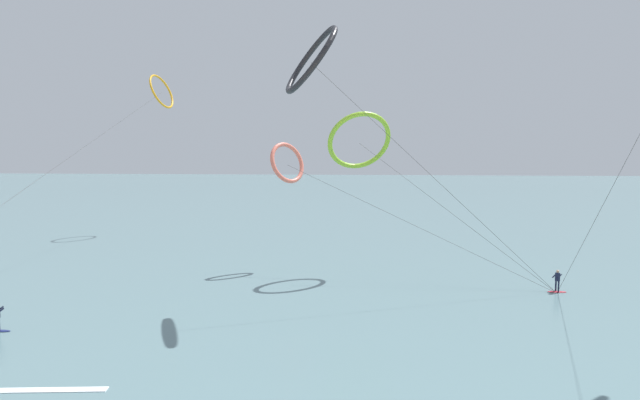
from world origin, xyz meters
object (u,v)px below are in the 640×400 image
object	(u,v)px
kite_lime	(359,141)
kite_charcoal	(311,60)
surfer_crimson	(557,282)
kite_coral	(288,163)
kite_amber	(161,92)

from	to	relation	value
kite_lime	kite_charcoal	bearing A→B (deg)	52.00
surfer_crimson	kite_coral	size ratio (longest dim) A/B	0.07
surfer_crimson	kite_amber	distance (m)	52.01
kite_charcoal	surfer_crimson	bearing A→B (deg)	81.40
surfer_crimson	kite_amber	world-z (taller)	kite_amber
surfer_crimson	kite_amber	xyz separation A→B (m)	(-40.52, 27.75, 17.14)
surfer_crimson	kite_charcoal	xyz separation A→B (m)	(-18.11, -4.21, 15.98)
kite_coral	kite_charcoal	bearing A→B (deg)	-124.65
surfer_crimson	kite_amber	size ratio (longest dim) A/B	0.03
kite_amber	kite_charcoal	bearing A→B (deg)	-135.29
surfer_crimson	kite_lime	distance (m)	19.05
kite_coral	kite_lime	xyz separation A→B (m)	(6.39, -1.82, 1.93)
surfer_crimson	kite_lime	size ratio (longest dim) A/B	0.09
kite_coral	kite_charcoal	distance (m)	13.66
kite_amber	surfer_crimson	bearing A→B (deg)	-114.73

